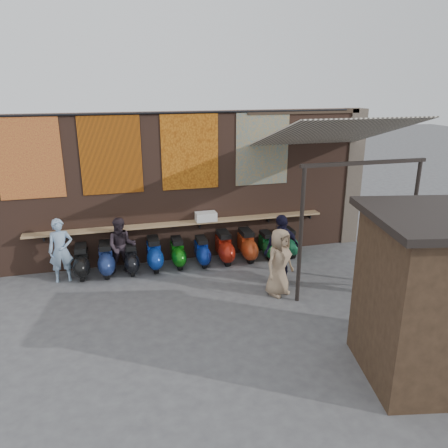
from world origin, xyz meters
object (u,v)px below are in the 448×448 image
scooter_stool_9 (288,242)px  diner_right (122,246)px  scooter_stool_3 (154,254)px  scooter_stool_1 (106,259)px  scooter_stool_0 (82,262)px  shopper_navy (281,249)px  scooter_stool_6 (224,248)px  shopper_grey (388,260)px  scooter_stool_4 (178,253)px  scooter_stool_8 (267,245)px  scooter_stool_5 (202,252)px  diner_left (61,250)px  shelf_box (206,217)px  shopper_tan (279,262)px  scooter_stool_2 (131,258)px  scooter_stool_7 (247,245)px

scooter_stool_9 → diner_right: size_ratio=0.54×
scooter_stool_3 → scooter_stool_9: scooter_stool_3 is taller
scooter_stool_1 → diner_right: size_ratio=0.58×
scooter_stool_0 → shopper_navy: size_ratio=0.49×
scooter_stool_9 → scooter_stool_0: bearing=179.8°
scooter_stool_6 → shopper_grey: size_ratio=0.52×
scooter_stool_4 → scooter_stool_8: (2.51, -0.04, -0.02)m
scooter_stool_5 → diner_left: (-3.54, -0.07, 0.43)m
scooter_stool_0 → scooter_stool_1: scooter_stool_1 is taller
scooter_stool_8 → diner_left: bearing=-179.0°
scooter_stool_5 → diner_right: 2.12m
scooter_stool_0 → scooter_stool_4: 2.45m
scooter_stool_8 → shopper_navy: (-0.25, -1.61, 0.51)m
shelf_box → diner_left: 3.79m
scooter_stool_4 → scooter_stool_9: bearing=-0.8°
shopper_grey → scooter_stool_0: bearing=-12.5°
scooter_stool_8 → scooter_stool_5: bearing=-179.1°
shopper_grey → scooter_stool_9: bearing=-56.5°
diner_right → shopper_navy: shopper_navy is taller
scooter_stool_4 → scooter_stool_5: 0.65m
scooter_stool_5 → shopper_navy: (1.62, -1.58, 0.50)m
shopper_navy → shopper_tan: 0.62m
scooter_stool_3 → shopper_grey: (5.00, -2.87, 0.45)m
scooter_stool_0 → scooter_stool_2: bearing=-1.9°
scooter_stool_7 → scooter_stool_4: bearing=178.2°
scooter_stool_1 → shopper_tan: size_ratio=0.55×
scooter_stool_5 → shopper_navy: size_ratio=0.45×
scooter_stool_5 → shopper_grey: size_ratio=0.45×
scooter_stool_4 → scooter_stool_9: 3.16m
scooter_stool_7 → shopper_navy: (0.35, -1.59, 0.45)m
scooter_stool_2 → diner_left: size_ratio=0.50×
scooter_stool_0 → shopper_tan: (4.44, -2.18, 0.39)m
shelf_box → scooter_stool_1: 2.84m
scooter_stool_2 → shopper_tan: shopper_tan is taller
scooter_stool_0 → scooter_stool_4: bearing=0.6°
scooter_stool_1 → scooter_stool_7: (3.77, -0.00, 0.01)m
scooter_stool_7 → scooter_stool_9: (1.24, 0.02, -0.04)m
scooter_stool_6 → shopper_navy: size_ratio=0.51×
scooter_stool_1 → shopper_grey: bearing=-24.4°
scooter_stool_5 → scooter_stool_9: 2.51m
diner_left → shopper_navy: (5.16, -1.51, 0.07)m
diner_right → shopper_grey: (5.82, -2.77, 0.12)m
diner_right → shopper_tan: shopper_tan is taller
scooter_stool_1 → diner_left: bearing=-175.6°
scooter_stool_5 → shopper_navy: 2.32m
scooter_stool_1 → shopper_navy: 4.44m
diner_right → scooter_stool_3: bearing=12.9°
scooter_stool_7 → scooter_stool_8: scooter_stool_7 is taller
scooter_stool_0 → diner_right: 1.07m
scooter_stool_9 → shopper_grey: size_ratio=0.47×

